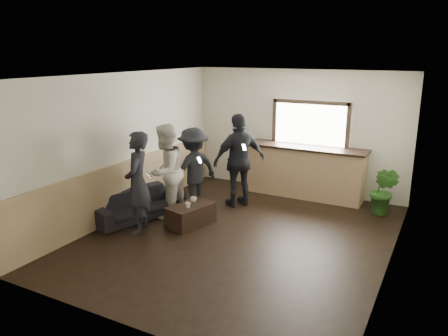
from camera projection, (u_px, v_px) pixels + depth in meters
The scene contains 12 objects.
ground at pixel (240, 236), 7.77m from camera, with size 5.00×6.00×0.01m, color black.
room_shell at pixel (203, 151), 7.72m from camera, with size 5.01×6.01×2.80m.
bar_counter at pixel (305, 168), 9.77m from camera, with size 2.70×0.68×2.13m.
sofa at pixel (138, 204), 8.56m from camera, with size 1.87×0.73×0.54m, color black.
coffee_table at pixel (191, 215), 8.20m from camera, with size 0.50×0.89×0.40m, color black.
cup_a at pixel (194, 199), 8.32m from camera, with size 0.12×0.12×0.09m, color silver.
cup_b at pixel (188, 205), 8.00m from camera, with size 0.11×0.11×0.10m, color silver.
potted_plant at pixel (384, 191), 8.65m from camera, with size 0.55×0.44×1.00m, color #2D6623.
person_a at pixel (138, 183), 7.74m from camera, with size 0.68×0.80×1.84m.
person_b at pixel (166, 171), 8.46m from camera, with size 0.79×0.97×1.85m.
person_c at pixel (193, 169), 8.89m from camera, with size 1.01×1.26×1.71m.
person_d at pixel (239, 161), 9.07m from camera, with size 1.08×1.20×1.96m.
Camera 1 is at (3.13, -6.48, 3.18)m, focal length 35.00 mm.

